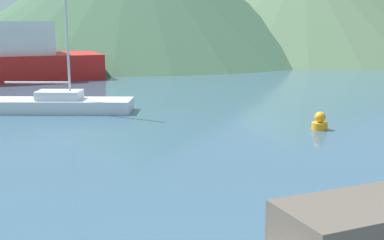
# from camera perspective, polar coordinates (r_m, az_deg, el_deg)

# --- Properties ---
(sailboat_inner) EXTENTS (7.83, 3.75, 8.25)m
(sailboat_inner) POSITION_cam_1_polar(r_m,az_deg,el_deg) (26.31, -15.39, 1.92)
(sailboat_inner) COLOR silver
(sailboat_inner) RESTS_ON ground_plane
(buoy_marker) EXTENTS (0.69, 0.69, 0.79)m
(buoy_marker) POSITION_cam_1_polar(r_m,az_deg,el_deg) (21.78, 14.91, -0.25)
(buoy_marker) COLOR orange
(buoy_marker) RESTS_ON ground_plane
(hill_east) EXTENTS (54.49, 54.49, 15.63)m
(hill_east) POSITION_cam_1_polar(r_m,az_deg,el_deg) (77.35, 12.62, 13.42)
(hill_east) COLOR #4C6647
(hill_east) RESTS_ON ground_plane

